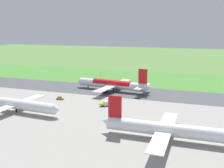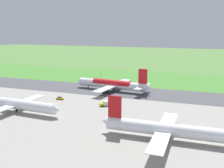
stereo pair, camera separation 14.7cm
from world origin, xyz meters
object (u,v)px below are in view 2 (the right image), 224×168
Objects in this scene: airliner_parked_mid at (16,104)px; service_car_followme at (60,98)px; airliner_main at (113,84)px; no_stopping_sign at (101,75)px; traffic_cone_orange at (95,76)px; service_truck_baggage at (106,103)px; airliner_parked_near at (166,129)px.

airliner_parked_mid is 11.41× the size of service_car_followme.
no_stopping_sign is at bearing -59.74° from airliner_main.
airliner_parked_mid is 92.63× the size of traffic_cone_orange.
airliner_parked_mid is 104.34m from no_stopping_sign.
no_stopping_sign is 4.92m from traffic_cone_orange.
airliner_parked_mid is at bearing 63.07° from airliner_main.
no_stopping_sign is at bearing -91.47° from airliner_parked_mid.
no_stopping_sign is (35.12, -80.35, 0.34)m from service_truck_baggage.
airliner_parked_mid is at bearing 88.53° from no_stopping_sign.
airliner_parked_near is 8.84× the size of service_truck_baggage.
service_truck_baggage is at bearing -42.65° from airliner_parked_near.
service_car_followme is at bearing 55.72° from airliner_main.
service_car_followme is 1.51× the size of no_stopping_sign.
airliner_parked_mid is 17.20× the size of no_stopping_sign.
no_stopping_sign is at bearing -85.67° from service_car_followme.
no_stopping_sign is (5.83, -76.98, 0.90)m from service_car_followme.
airliner_parked_near is at bearing 123.35° from airliner_main.
airliner_parked_mid is 28.78m from service_car_followme.
service_truck_baggage is 1.29× the size of service_car_followme.
airliner_parked_mid is 44.82m from service_truck_baggage.
airliner_parked_near is (-44.60, 67.76, -0.27)m from airliner_main.
airliner_parked_near is 134.45m from no_stopping_sign.
no_stopping_sign reaches higher than service_truck_baggage.
traffic_cone_orange is at bearing -63.32° from service_truck_baggage.
service_truck_baggage reaches higher than service_car_followme.
airliner_main is 1.06× the size of airliner_parked_near.
traffic_cone_orange is (4.03, 2.43, -1.47)m from no_stopping_sign.
airliner_parked_near is at bearing 150.69° from service_car_followme.
airliner_main is 53.42m from no_stopping_sign.
no_stopping_sign is 5.39× the size of traffic_cone_orange.
no_stopping_sign is (71.49, -113.84, -2.34)m from airliner_parked_near.
traffic_cone_orange is at bearing -89.24° from airliner_parked_mid.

